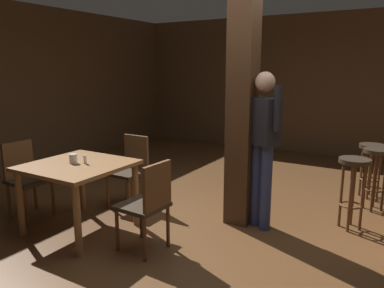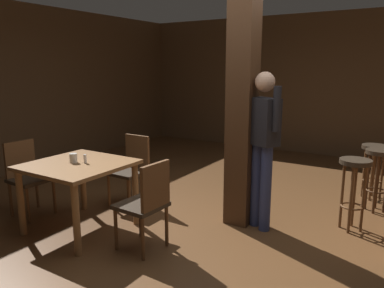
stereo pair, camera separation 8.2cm
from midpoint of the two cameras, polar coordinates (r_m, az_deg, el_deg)
ground_plane at (r=4.12m, az=3.59°, el=-13.75°), size 10.80×10.80×0.00m
wall_back at (r=7.98m, az=19.45°, el=8.44°), size 8.00×0.10×2.80m
pillar at (r=4.14m, az=8.26°, el=6.47°), size 0.28×0.28×2.80m
dining_table at (r=4.21m, az=-16.38°, el=-4.38°), size 0.99×0.99×0.76m
chair_east at (r=3.64m, az=-6.27°, el=-8.68°), size 0.44×0.44×0.89m
chair_north at (r=4.88m, az=-8.68°, el=-3.41°), size 0.43×0.43×0.89m
chair_west at (r=4.89m, az=-23.42°, el=-4.23°), size 0.44×0.44×0.89m
napkin_cup at (r=4.20m, az=-17.09°, el=-2.06°), size 0.08×0.08×0.10m
salt_shaker at (r=4.15m, az=-15.42°, el=-2.19°), size 0.03×0.03×0.09m
standing_person at (r=4.08m, az=11.29°, el=0.64°), size 0.45×0.34×1.72m
bar_stool_near at (r=4.42m, az=23.98°, el=-4.79°), size 0.33×0.33×0.80m
bar_stool_mid at (r=5.13m, az=26.95°, el=-3.06°), size 0.32×0.32×0.78m
bar_stool_far at (r=5.61m, az=26.40°, el=-2.04°), size 0.34×0.34×0.74m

